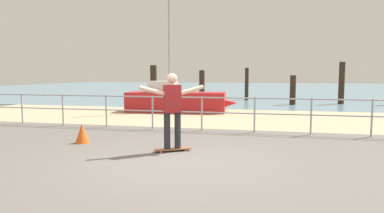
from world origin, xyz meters
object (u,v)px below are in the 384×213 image
object	(u,v)px
skateboard	(173,149)
traffic_cone	(82,134)
skateboarder	(172,106)
sailboat	(180,101)

from	to	relation	value
skateboard	traffic_cone	world-z (taller)	traffic_cone
skateboard	skateboarder	world-z (taller)	skateboarder
sailboat	skateboarder	distance (m)	7.96
sailboat	traffic_cone	bearing A→B (deg)	-94.20
sailboat	skateboarder	size ratio (longest dim) A/B	3.23
skateboard	traffic_cone	size ratio (longest dim) A/B	1.58
sailboat	traffic_cone	xyz separation A→B (m)	(-0.54, -7.32, -0.27)
skateboarder	traffic_cone	distance (m)	2.58
skateboarder	traffic_cone	bearing A→B (deg)	170.90
skateboarder	traffic_cone	world-z (taller)	skateboarder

